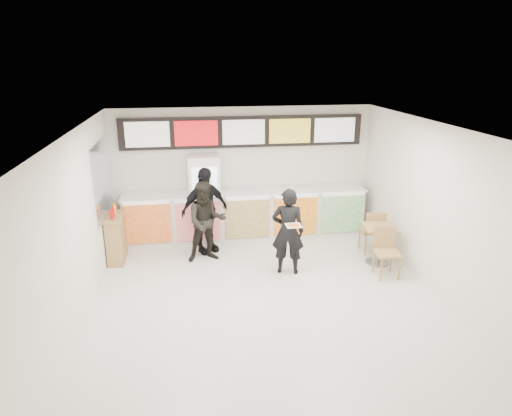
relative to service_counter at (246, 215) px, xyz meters
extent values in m
plane|color=beige|center=(0.00, -3.09, -0.57)|extent=(7.00, 7.00, 0.00)
plane|color=white|center=(0.00, -3.09, 2.43)|extent=(7.00, 7.00, 0.00)
plane|color=silver|center=(0.00, 0.41, 0.93)|extent=(6.00, 0.00, 6.00)
plane|color=silver|center=(-3.00, -3.09, 0.93)|extent=(0.00, 7.00, 7.00)
plane|color=silver|center=(3.00, -3.09, 0.93)|extent=(0.00, 7.00, 7.00)
cube|color=silver|center=(0.00, 0.01, -0.02)|extent=(5.50, 0.70, 1.10)
cube|color=silver|center=(0.00, 0.01, 0.55)|extent=(5.56, 0.76, 0.04)
cube|color=red|center=(-2.20, -0.37, 0.03)|extent=(0.99, 0.02, 0.90)
cube|color=#F93785|center=(-1.10, -0.37, 0.03)|extent=(0.99, 0.02, 0.90)
cube|color=brown|center=(0.00, -0.37, 0.03)|extent=(0.99, 0.02, 0.90)
cube|color=yellow|center=(1.10, -0.37, 0.03)|extent=(0.99, 0.02, 0.90)
cube|color=green|center=(2.20, -0.37, 0.03)|extent=(0.99, 0.02, 0.90)
cube|color=black|center=(0.00, 0.33, 1.88)|extent=(5.50, 0.12, 0.70)
cube|color=silver|center=(-2.12, 0.26, 1.88)|extent=(0.95, 0.02, 0.55)
cube|color=red|center=(-1.06, 0.26, 1.88)|extent=(0.95, 0.02, 0.55)
cube|color=silver|center=(0.00, 0.26, 1.88)|extent=(0.95, 0.02, 0.55)
cube|color=gold|center=(1.06, 0.26, 1.88)|extent=(0.95, 0.02, 0.55)
cube|color=silver|center=(2.12, 0.26, 1.88)|extent=(0.95, 0.02, 0.55)
cube|color=white|center=(-0.93, 0.03, 0.43)|extent=(0.70, 0.65, 2.00)
cube|color=white|center=(-0.93, -0.31, 0.48)|extent=(0.54, 0.02, 1.50)
cylinder|color=#19893A|center=(-1.14, -0.27, -0.12)|extent=(0.07, 0.07, 0.22)
cylinder|color=orange|center=(-1.00, -0.27, -0.12)|extent=(0.07, 0.07, 0.22)
cylinder|color=red|center=(-0.86, -0.27, -0.12)|extent=(0.07, 0.07, 0.22)
cylinder|color=blue|center=(-0.72, -0.27, -0.12)|extent=(0.07, 0.07, 0.22)
cylinder|color=orange|center=(-1.14, -0.27, 0.26)|extent=(0.07, 0.07, 0.22)
cylinder|color=red|center=(-1.00, -0.27, 0.26)|extent=(0.07, 0.07, 0.22)
cylinder|color=blue|center=(-0.86, -0.27, 0.26)|extent=(0.07, 0.07, 0.22)
cylinder|color=#19893A|center=(-0.72, -0.27, 0.26)|extent=(0.07, 0.07, 0.22)
cylinder|color=red|center=(-1.14, -0.27, 0.64)|extent=(0.07, 0.07, 0.22)
cylinder|color=blue|center=(-1.00, -0.27, 0.64)|extent=(0.07, 0.07, 0.22)
cylinder|color=#19893A|center=(-0.86, -0.27, 0.64)|extent=(0.07, 0.07, 0.22)
cylinder|color=orange|center=(-0.72, -0.27, 0.64)|extent=(0.07, 0.07, 0.22)
cylinder|color=blue|center=(-1.14, -0.27, 1.02)|extent=(0.07, 0.07, 0.22)
cylinder|color=#19893A|center=(-1.00, -0.27, 1.02)|extent=(0.07, 0.07, 0.22)
cylinder|color=orange|center=(-0.86, -0.27, 1.02)|extent=(0.07, 0.07, 0.22)
cylinder|color=red|center=(-0.72, -0.27, 1.02)|extent=(0.07, 0.07, 0.22)
cube|color=#B2B7BF|center=(-2.99, -0.64, 1.18)|extent=(0.01, 2.00, 1.50)
imported|color=black|center=(0.57, -1.91, 0.29)|extent=(0.71, 0.56, 1.72)
imported|color=black|center=(-0.96, -1.09, 0.28)|extent=(0.89, 0.73, 1.70)
imported|color=black|center=(-0.97, -0.64, 0.37)|extent=(1.19, 0.93, 1.88)
cube|color=beige|center=(0.57, -2.36, 0.58)|extent=(0.28, 0.28, 0.01)
cone|color=#CC7233|center=(0.57, -2.36, 0.59)|extent=(0.36, 0.36, 0.02)
cube|color=#A2824A|center=(2.50, -1.79, 0.22)|extent=(0.73, 0.73, 0.04)
cylinder|color=gray|center=(2.50, -1.79, -0.18)|extent=(0.09, 0.09, 0.78)
cylinder|color=gray|center=(2.50, -1.79, -0.56)|extent=(0.48, 0.48, 0.03)
cube|color=#A2824A|center=(2.42, -2.38, -0.09)|extent=(0.51, 0.51, 0.04)
cube|color=#A2824A|center=(2.42, -2.18, 0.16)|extent=(0.43, 0.09, 0.45)
cube|color=#A2824A|center=(2.58, -1.20, -0.09)|extent=(0.51, 0.51, 0.04)
cube|color=#A2824A|center=(2.58, -1.41, 0.16)|extent=(0.43, 0.09, 0.45)
cube|color=#A2824A|center=(-2.82, -0.80, -0.10)|extent=(0.31, 0.83, 0.94)
cube|color=#A2824A|center=(-2.82, -0.80, 0.38)|extent=(0.35, 0.87, 0.04)
cylinder|color=red|center=(-2.82, -1.03, 0.50)|extent=(0.06, 0.06, 0.19)
cylinder|color=red|center=(-2.82, -0.85, 0.50)|extent=(0.06, 0.06, 0.19)
cylinder|color=yellow|center=(-2.82, -0.67, 0.50)|extent=(0.06, 0.06, 0.19)
cylinder|color=brown|center=(-2.82, -0.51, 0.50)|extent=(0.06, 0.06, 0.19)
camera|label=1|loc=(-1.28, -9.91, 3.49)|focal=32.00mm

